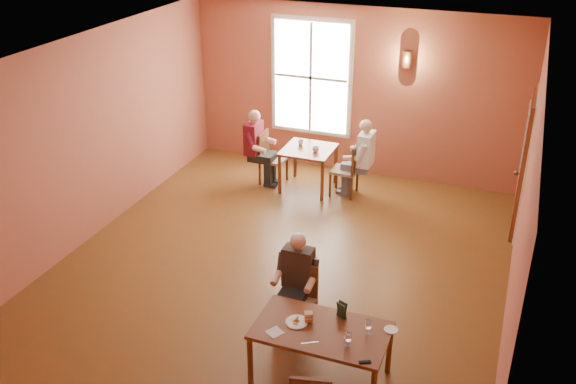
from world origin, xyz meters
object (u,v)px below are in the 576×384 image
(diner_white, at_px, (347,159))
(diner_maroon, at_px, (272,148))
(chair_diner_main, at_px, (298,303))
(chair_diner_maroon, at_px, (273,158))
(diner_main, at_px, (297,293))
(chair_diner_white, at_px, (344,169))
(main_table, at_px, (321,354))
(second_table, at_px, (308,169))

(diner_white, xyz_separation_m, diner_maroon, (-1.36, 0.00, -0.00))
(chair_diner_main, xyz_separation_m, diner_white, (-0.52, 3.81, 0.23))
(chair_diner_maroon, distance_m, diner_maroon, 0.19)
(diner_white, distance_m, diner_maroon, 1.36)
(chair_diner_main, relative_size, chair_diner_maroon, 0.92)
(diner_main, distance_m, diner_maroon, 4.28)
(chair_diner_white, distance_m, diner_maroon, 1.34)
(main_table, bearing_deg, diner_white, 102.88)
(main_table, relative_size, chair_diner_main, 1.65)
(diner_main, height_order, diner_maroon, diner_maroon)
(chair_diner_maroon, bearing_deg, diner_white, 90.00)
(chair_diner_maroon, relative_size, diner_maroon, 0.71)
(diner_main, distance_m, diner_white, 3.88)
(chair_diner_main, distance_m, chair_diner_maroon, 4.24)
(chair_diner_main, height_order, chair_diner_maroon, chair_diner_maroon)
(main_table, distance_m, chair_diner_main, 0.83)
(chair_diner_main, height_order, diner_main, diner_main)
(main_table, relative_size, diner_maroon, 1.08)
(main_table, xyz_separation_m, second_table, (-1.70, 4.46, 0.04))
(second_table, distance_m, diner_white, 0.74)
(chair_diner_white, bearing_deg, main_table, -166.75)
(diner_maroon, bearing_deg, main_table, 28.09)
(main_table, bearing_deg, diner_maroon, 118.09)
(chair_diner_maroon, bearing_deg, second_table, 90.00)
(chair_diner_maroon, bearing_deg, main_table, 27.79)
(chair_diner_white, distance_m, diner_white, 0.19)
(diner_main, xyz_separation_m, diner_white, (-0.52, 3.84, 0.06))
(main_table, bearing_deg, chair_diner_white, 103.25)
(chair_diner_white, xyz_separation_m, diner_white, (0.03, 0.00, 0.19))
(main_table, xyz_separation_m, diner_white, (-1.02, 4.46, 0.32))
(main_table, height_order, diner_white, diner_white)
(main_table, height_order, second_table, second_table)
(diner_white, bearing_deg, main_table, -167.12)
(main_table, relative_size, diner_main, 1.20)
(main_table, xyz_separation_m, chair_diner_maroon, (-2.35, 4.46, 0.13))
(second_table, relative_size, diner_white, 0.64)
(diner_main, relative_size, diner_white, 0.90)
(main_table, distance_m, second_table, 4.77)
(chair_diner_main, bearing_deg, second_table, -72.51)
(second_table, bearing_deg, diner_maroon, 180.00)
(chair_diner_white, bearing_deg, chair_diner_main, -171.78)
(diner_main, height_order, diner_white, diner_white)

